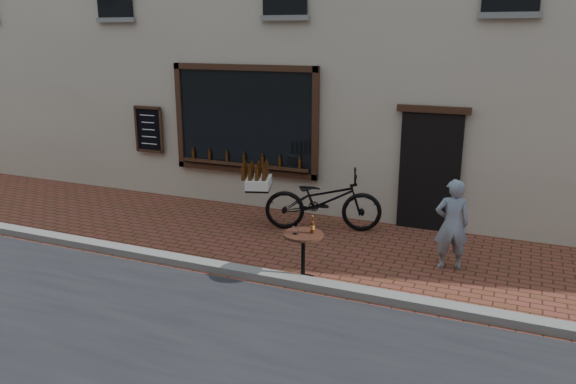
% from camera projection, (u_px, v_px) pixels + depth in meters
% --- Properties ---
extents(ground, '(90.00, 90.00, 0.00)m').
position_uv_depth(ground, '(255.00, 284.00, 8.27)').
color(ground, brown).
rests_on(ground, ground).
extents(kerb, '(90.00, 0.25, 0.12)m').
position_uv_depth(kerb, '(260.00, 275.00, 8.44)').
color(kerb, slate).
rests_on(kerb, ground).
extents(cargo_bicycle, '(2.60, 1.44, 1.22)m').
position_uv_depth(cargo_bicycle, '(321.00, 200.00, 10.43)').
color(cargo_bicycle, black).
rests_on(cargo_bicycle, ground).
extents(bistro_table, '(0.59, 0.59, 1.02)m').
position_uv_depth(bistro_table, '(303.00, 247.00, 8.20)').
color(bistro_table, black).
rests_on(bistro_table, ground).
extents(pedestrian, '(0.61, 0.50, 1.44)m').
position_uv_depth(pedestrian, '(452.00, 224.00, 8.64)').
color(pedestrian, slate).
rests_on(pedestrian, ground).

